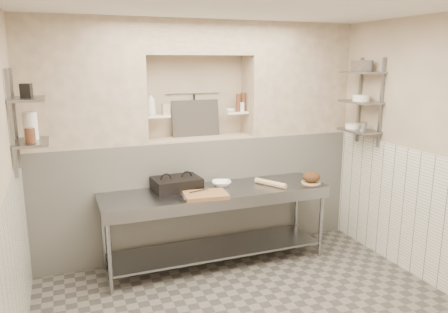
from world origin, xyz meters
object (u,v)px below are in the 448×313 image
bowl_alcove (230,111)px  bottle_soap (151,104)px  rolling_pin (270,183)px  bread_loaf (311,177)px  prep_table (216,211)px  jug_left (31,126)px  cutting_board (206,195)px  panini_press (177,184)px  mixing_bowl (222,183)px

bowl_alcove → bottle_soap: bearing=-178.8°
rolling_pin → bread_loaf: size_ratio=2.00×
bottle_soap → bowl_alcove: bottle_soap is taller
prep_table → jug_left: bearing=-178.7°
prep_table → rolling_pin: rolling_pin is taller
cutting_board → bowl_alcove: (0.58, 0.75, 0.81)m
rolling_pin → jug_left: (-2.52, 0.03, 0.81)m
jug_left → bowl_alcove: bearing=14.9°
panini_press → cutting_board: 0.43m
prep_table → bread_loaf: bread_loaf is taller
panini_press → prep_table: bearing=-25.7°
prep_table → cutting_board: (-0.19, -0.20, 0.28)m
rolling_pin → bottle_soap: size_ratio=1.53×
cutting_board → panini_press: bearing=122.0°
cutting_board → bowl_alcove: bowl_alcove is taller
rolling_pin → bread_loaf: bearing=-7.7°
mixing_bowl → bottle_soap: bearing=151.5°
cutting_board → jug_left: (-1.67, 0.15, 0.82)m
cutting_board → bottle_soap: bottle_soap is taller
cutting_board → rolling_pin: rolling_pin is taller
bowl_alcove → jug_left: jug_left is taller
bottle_soap → jug_left: bearing=-155.4°
mixing_bowl → rolling_pin: 0.57m
cutting_board → mixing_bowl: bearing=47.3°
panini_press → bowl_alcove: (0.81, 0.39, 0.76)m
cutting_board → bowl_alcove: size_ratio=3.83×
prep_table → cutting_board: 0.39m
prep_table → bread_loaf: 1.22m
rolling_pin → bowl_alcove: bowl_alcove is taller
bottle_soap → jug_left: bottle_soap is taller
rolling_pin → bread_loaf: 0.52m
bread_loaf → prep_table: bearing=173.3°
cutting_board → jug_left: bearing=174.7°
panini_press → cutting_board: (0.22, -0.36, -0.05)m
mixing_bowl → bread_loaf: (1.04, -0.28, 0.05)m
prep_table → bottle_soap: bearing=138.5°
bread_loaf → panini_press: bearing=169.2°
rolling_pin → jug_left: jug_left is taller
cutting_board → bread_loaf: bearing=2.5°
prep_table → bread_loaf: bearing=-6.7°
bread_loaf → jug_left: 3.13m
mixing_bowl → bottle_soap: 1.24m
prep_table → bread_loaf: (1.16, -0.14, 0.33)m
panini_press → bowl_alcove: size_ratio=4.55×
rolling_pin → cutting_board: bearing=-171.4°
mixing_bowl → jug_left: bearing=-174.7°
mixing_bowl → jug_left: 2.15m
mixing_bowl → bottle_soap: size_ratio=0.83×
bread_loaf → bottle_soap: size_ratio=0.77×
bottle_soap → prep_table: bearing=-41.5°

